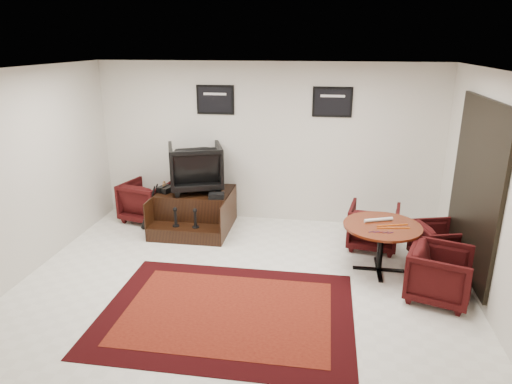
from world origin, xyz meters
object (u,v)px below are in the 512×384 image
(shine_podium, at_px, (195,211))
(table_chair_window, at_px, (440,242))
(shine_chair, at_px, (195,165))
(table_chair_back, at_px, (374,224))
(table_chair_corner, at_px, (440,272))
(meeting_table, at_px, (382,231))
(armchair_side, at_px, (147,199))

(shine_podium, xyz_separation_m, table_chair_window, (3.90, -0.78, 0.04))
(shine_chair, distance_m, table_chair_back, 3.12)
(shine_podium, xyz_separation_m, shine_chair, (-0.00, 0.14, 0.80))
(table_chair_corner, bearing_deg, shine_chair, 80.93)
(shine_podium, relative_size, table_chair_corner, 1.71)
(table_chair_window, distance_m, table_chair_corner, 1.06)
(table_chair_back, bearing_deg, table_chair_window, 164.89)
(shine_podium, relative_size, meeting_table, 1.21)
(meeting_table, xyz_separation_m, table_chair_window, (0.88, 0.38, -0.28))
(shine_podium, distance_m, shine_chair, 0.81)
(armchair_side, relative_size, table_chair_corner, 1.05)
(table_chair_back, bearing_deg, table_chair_corner, 125.10)
(armchair_side, distance_m, table_chair_back, 3.99)
(meeting_table, relative_size, table_chair_corner, 1.41)
(meeting_table, xyz_separation_m, table_chair_back, (-0.02, 0.80, -0.23))
(shine_chair, distance_m, table_chair_corner, 4.23)
(armchair_side, height_order, table_chair_back, armchair_side)
(armchair_side, bearing_deg, shine_chair, -169.22)
(meeting_table, bearing_deg, table_chair_back, 91.79)
(table_chair_back, distance_m, table_chair_corner, 1.61)
(table_chair_corner, bearing_deg, table_chair_window, 6.87)
(shine_chair, xyz_separation_m, armchair_side, (-0.95, 0.07, -0.70))
(shine_podium, relative_size, armchair_side, 1.63)
(shine_chair, height_order, table_chair_back, shine_chair)
(table_chair_back, bearing_deg, shine_podium, 2.92)
(table_chair_corner, bearing_deg, meeting_table, 64.13)
(meeting_table, height_order, table_chair_window, meeting_table)
(table_chair_back, xyz_separation_m, table_chair_window, (0.91, -0.42, -0.05))
(armchair_side, bearing_deg, meeting_table, 176.10)
(shine_podium, bearing_deg, armchair_side, 167.81)
(table_chair_window, bearing_deg, table_chair_corner, 152.29)
(shine_podium, bearing_deg, table_chair_window, -11.23)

